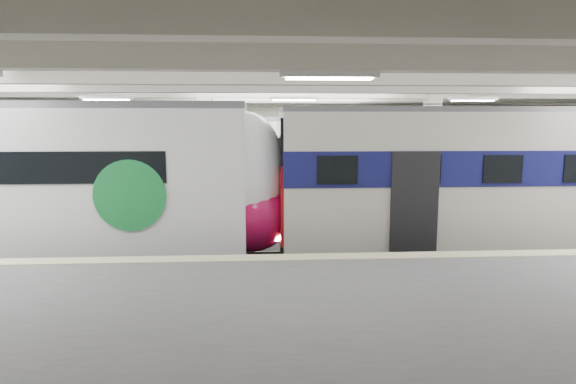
{
  "coord_description": "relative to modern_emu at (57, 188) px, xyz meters",
  "views": [
    {
      "loc": [
        -1.14,
        -13.93,
        4.19
      ],
      "look_at": [
        -0.25,
        1.0,
        2.0
      ],
      "focal_mm": 30.0,
      "sensor_mm": 36.0,
      "label": 1
    }
  ],
  "objects": [
    {
      "name": "far_train",
      "position": [
        4.57,
        5.5,
        -0.06
      ],
      "size": [
        13.73,
        3.17,
        4.37
      ],
      "rotation": [
        0.0,
        0.0,
        -0.03
      ],
      "color": "white",
      "rests_on": "ground"
    },
    {
      "name": "older_rer",
      "position": [
        13.32,
        0.0,
        0.09
      ],
      "size": [
        14.05,
        3.1,
        4.61
      ],
      "color": "beige",
      "rests_on": "ground"
    },
    {
      "name": "modern_emu",
      "position": [
        0.0,
        0.0,
        0.0
      ],
      "size": [
        14.81,
        3.06,
        4.73
      ],
      "color": "white",
      "rests_on": "ground"
    },
    {
      "name": "station_hall",
      "position": [
        6.91,
        -1.74,
        0.92
      ],
      "size": [
        36.0,
        24.0,
        5.75
      ],
      "color": "black",
      "rests_on": "ground"
    }
  ]
}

